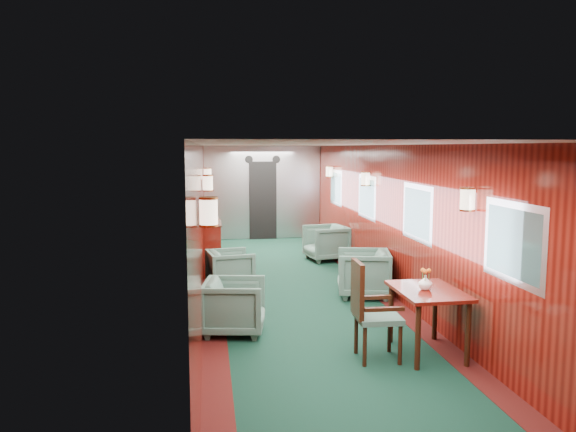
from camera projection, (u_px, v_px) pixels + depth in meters
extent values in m
plane|color=black|center=(300.00, 299.00, 8.78)|extent=(12.00, 12.00, 0.00)
cube|color=silver|center=(300.00, 148.00, 8.49)|extent=(3.00, 12.00, 0.10)
cube|color=silver|center=(300.00, 147.00, 8.49)|extent=(1.20, 12.00, 0.06)
cube|color=#64140D|center=(262.00, 192.00, 14.53)|extent=(3.00, 0.10, 2.40)
cube|color=#64140D|center=(501.00, 387.00, 2.74)|extent=(3.00, 0.10, 2.40)
cube|color=#64140D|center=(202.00, 225.00, 8.42)|extent=(0.10, 12.00, 2.40)
cube|color=#64140D|center=(394.00, 221.00, 8.85)|extent=(0.10, 12.00, 2.40)
cube|color=#370C0B|center=(213.00, 302.00, 8.59)|extent=(0.30, 12.00, 0.01)
cube|color=#370C0B|center=(383.00, 296.00, 8.97)|extent=(0.30, 12.00, 0.01)
cube|color=#AAADB1|center=(263.00, 192.00, 14.45)|extent=(2.98, 0.12, 2.38)
cube|color=black|center=(263.00, 200.00, 14.40)|extent=(0.70, 0.06, 2.00)
cylinder|color=black|center=(249.00, 159.00, 14.23)|extent=(0.20, 0.04, 0.20)
cylinder|color=black|center=(276.00, 159.00, 14.33)|extent=(0.20, 0.04, 0.20)
cube|color=silver|center=(513.00, 243.00, 5.38)|extent=(0.02, 1.10, 0.80)
cube|color=#446566|center=(512.00, 243.00, 5.38)|extent=(0.01, 0.96, 0.66)
cube|color=silver|center=(417.00, 213.00, 7.83)|extent=(0.02, 1.10, 0.80)
cube|color=#446566|center=(417.00, 213.00, 7.83)|extent=(0.01, 0.96, 0.66)
cube|color=silver|center=(367.00, 197.00, 10.29)|extent=(0.02, 1.10, 0.80)
cube|color=#446566|center=(366.00, 197.00, 10.29)|extent=(0.01, 0.96, 0.66)
cube|color=silver|center=(336.00, 187.00, 12.74)|extent=(0.02, 1.10, 0.80)
cube|color=#446566|center=(336.00, 187.00, 12.74)|extent=(0.01, 0.96, 0.66)
cylinder|color=beige|center=(209.00, 212.00, 4.93)|extent=(0.16, 0.16, 0.24)
cylinder|color=#B27832|center=(209.00, 225.00, 4.94)|extent=(0.17, 0.17, 0.02)
cylinder|color=beige|center=(468.00, 199.00, 6.11)|extent=(0.16, 0.16, 0.24)
cylinder|color=#B27832|center=(467.00, 210.00, 6.12)|extent=(0.17, 0.17, 0.02)
cylinder|color=beige|center=(208.00, 183.00, 8.85)|extent=(0.16, 0.16, 0.24)
cylinder|color=#B27832|center=(208.00, 191.00, 8.87)|extent=(0.17, 0.17, 0.02)
cylinder|color=beige|center=(365.00, 179.00, 10.04)|extent=(0.16, 0.16, 0.24)
cylinder|color=#B27832|center=(365.00, 185.00, 10.05)|extent=(0.17, 0.17, 0.02)
cylinder|color=beige|center=(207.00, 174.00, 11.80)|extent=(0.16, 0.16, 0.24)
cylinder|color=#B27832|center=(208.00, 180.00, 11.82)|extent=(0.17, 0.17, 0.02)
cylinder|color=beige|center=(329.00, 172.00, 12.98)|extent=(0.16, 0.16, 0.24)
cylinder|color=#B27832|center=(329.00, 177.00, 13.00)|extent=(0.17, 0.17, 0.02)
cube|color=#64140D|center=(428.00, 291.00, 6.38)|extent=(0.71, 1.01, 0.04)
cylinder|color=black|center=(418.00, 337.00, 5.95)|extent=(0.06, 0.06, 0.72)
cylinder|color=black|center=(468.00, 335.00, 6.04)|extent=(0.06, 0.06, 0.72)
cylinder|color=black|center=(391.00, 313.00, 6.81)|extent=(0.06, 0.06, 0.72)
cylinder|color=black|center=(435.00, 311.00, 6.89)|extent=(0.06, 0.06, 0.72)
cube|color=#1B4039|center=(378.00, 318.00, 6.25)|extent=(0.49, 0.49, 0.06)
cube|color=black|center=(357.00, 289.00, 6.18)|extent=(0.06, 0.44, 0.62)
cube|color=#1B4039|center=(360.00, 295.00, 6.19)|extent=(0.03, 0.33, 0.37)
cube|color=black|center=(384.00, 309.00, 5.99)|extent=(0.44, 0.06, 0.04)
cube|color=black|center=(373.00, 297.00, 6.46)|extent=(0.44, 0.06, 0.04)
cylinder|color=black|center=(365.00, 346.00, 6.06)|extent=(0.05, 0.05, 0.45)
cylinder|color=black|center=(400.00, 345.00, 6.11)|extent=(0.05, 0.05, 0.45)
cylinder|color=black|center=(356.00, 334.00, 6.45)|extent=(0.05, 0.05, 0.45)
cylinder|color=black|center=(389.00, 333.00, 6.49)|extent=(0.05, 0.05, 0.45)
cube|color=#64140D|center=(212.00, 248.00, 10.56)|extent=(0.32, 1.06, 0.95)
cube|color=black|center=(212.00, 223.00, 10.50)|extent=(0.34, 1.08, 0.02)
cylinder|color=#274F2D|center=(213.00, 218.00, 10.23)|extent=(0.07, 0.07, 0.22)
cylinder|color=#274F2D|center=(212.00, 214.00, 10.59)|extent=(0.06, 0.06, 0.28)
cylinder|color=#B27832|center=(212.00, 215.00, 10.81)|extent=(0.08, 0.08, 0.18)
imported|color=white|center=(425.00, 283.00, 6.35)|extent=(0.17, 0.17, 0.17)
imported|color=#1B4039|center=(235.00, 306.00, 7.14)|extent=(0.88, 0.86, 0.70)
imported|color=#1B4039|center=(230.00, 270.00, 9.36)|extent=(0.84, 0.82, 0.66)
imported|color=#1B4039|center=(363.00, 273.00, 8.91)|extent=(0.97, 0.95, 0.75)
imported|color=#1B4039|center=(326.00, 243.00, 11.76)|extent=(0.94, 0.93, 0.74)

